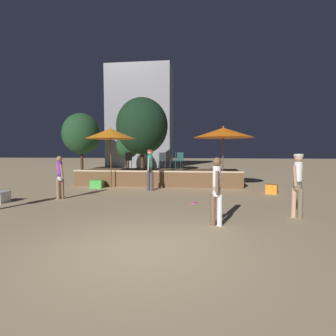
% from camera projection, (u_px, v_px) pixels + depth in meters
% --- Properties ---
extents(ground_plane, '(120.00, 120.00, 0.00)m').
position_uv_depth(ground_plane, '(141.00, 250.00, 4.84)').
color(ground_plane, tan).
extents(wooden_deck, '(8.61, 2.94, 0.84)m').
position_uv_depth(wooden_deck, '(160.00, 177.00, 14.52)').
color(wooden_deck, brown).
rests_on(wooden_deck, ground).
extents(patio_umbrella_0, '(2.92, 2.92, 3.02)m').
position_uv_depth(patio_umbrella_0, '(223.00, 133.00, 12.67)').
color(patio_umbrella_0, brown).
rests_on(patio_umbrella_0, ground).
extents(patio_umbrella_1, '(2.46, 2.46, 3.00)m').
position_uv_depth(patio_umbrella_1, '(111.00, 134.00, 12.87)').
color(patio_umbrella_1, brown).
rests_on(patio_umbrella_1, ground).
extents(cube_seat_0, '(0.62, 0.62, 0.38)m').
position_uv_depth(cube_seat_0, '(97.00, 184.00, 12.96)').
color(cube_seat_0, '#4CC651').
rests_on(cube_seat_0, ground).
extents(cube_seat_1, '(0.59, 0.59, 0.40)m').
position_uv_depth(cube_seat_1, '(272.00, 189.00, 11.16)').
color(cube_seat_1, orange).
rests_on(cube_seat_1, ground).
extents(person_1, '(0.47, 0.36, 1.63)m').
position_uv_depth(person_1, '(60.00, 176.00, 9.86)').
color(person_1, '#997051').
rests_on(person_1, ground).
extents(person_2, '(0.31, 0.52, 1.88)m').
position_uv_depth(person_2, '(150.00, 167.00, 11.97)').
color(person_2, '#3F3F47').
rests_on(person_2, ground).
extents(person_3, '(0.29, 0.43, 1.67)m').
position_uv_depth(person_3, '(217.00, 189.00, 6.34)').
color(person_3, white).
rests_on(person_3, ground).
extents(person_4, '(0.43, 0.45, 1.75)m').
position_uv_depth(person_4, '(298.00, 182.00, 7.06)').
color(person_4, '#72664C').
rests_on(person_4, ground).
extents(bistro_chair_0, '(0.43, 0.43, 0.90)m').
position_uv_depth(bistro_chair_0, '(162.00, 159.00, 13.77)').
color(bistro_chair_0, '#2D3338').
rests_on(bistro_chair_0, wooden_deck).
extents(bistro_chair_1, '(0.43, 0.43, 0.90)m').
position_uv_depth(bistro_chair_1, '(180.00, 159.00, 14.15)').
color(bistro_chair_1, '#1E4C47').
rests_on(bistro_chair_1, wooden_deck).
extents(bistro_chair_2, '(0.42, 0.42, 0.90)m').
position_uv_depth(bistro_chair_2, '(129.00, 159.00, 14.72)').
color(bistro_chair_2, '#2D3338').
rests_on(bistro_chair_2, wooden_deck).
extents(bistro_chair_3, '(0.40, 0.40, 0.90)m').
position_uv_depth(bistro_chair_3, '(174.00, 158.00, 15.21)').
color(bistro_chair_3, '#2D3338').
rests_on(bistro_chair_3, wooden_deck).
extents(frisbee_disc, '(0.23, 0.23, 0.03)m').
position_uv_depth(frisbee_disc, '(194.00, 203.00, 9.08)').
color(frisbee_disc, '#E54C99').
rests_on(frisbee_disc, ground).
extents(background_tree_0, '(2.19, 2.19, 3.53)m').
position_uv_depth(background_tree_0, '(128.00, 146.00, 25.02)').
color(background_tree_0, '#3D2B1C').
rests_on(background_tree_0, ground).
extents(background_tree_1, '(4.15, 4.15, 6.11)m').
position_uv_depth(background_tree_1, '(142.00, 126.00, 21.12)').
color(background_tree_1, '#3D2B1C').
rests_on(background_tree_1, ground).
extents(background_tree_2, '(3.55, 3.55, 5.41)m').
position_uv_depth(background_tree_2, '(81.00, 134.00, 24.92)').
color(background_tree_2, '#3D2B1C').
rests_on(background_tree_2, ground).
extents(distant_building, '(7.18, 3.66, 11.26)m').
position_uv_depth(distant_building, '(140.00, 118.00, 29.87)').
color(distant_building, gray).
rests_on(distant_building, ground).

